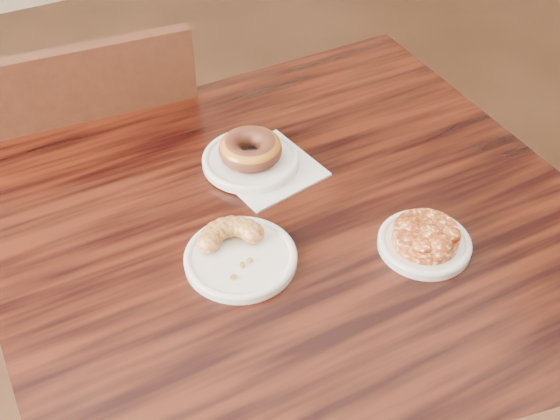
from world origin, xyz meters
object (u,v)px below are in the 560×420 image
cafe_table (300,369)px  chair_far (99,175)px  cruller_fragment (240,248)px  glazed_donut (250,149)px  apple_fritter (426,233)px

cafe_table → chair_far: chair_far is taller
cafe_table → chair_far: bearing=106.1°
cruller_fragment → glazed_donut: bearing=61.1°
glazed_donut → apple_fritter: bearing=-62.6°
cruller_fragment → chair_far: bearing=97.4°
glazed_donut → apple_fritter: glazed_donut is taller
cafe_table → apple_fritter: apple_fritter is taller
cafe_table → apple_fritter: bearing=-35.2°
chair_far → cruller_fragment: chair_far is taller
chair_far → cruller_fragment: (0.09, -0.67, 0.33)m
apple_fritter → cruller_fragment: size_ratio=1.19×
chair_far → apple_fritter: chair_far is taller
cruller_fragment → cafe_table: bearing=2.7°
chair_far → glazed_donut: size_ratio=8.09×
chair_far → apple_fritter: size_ratio=6.26×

